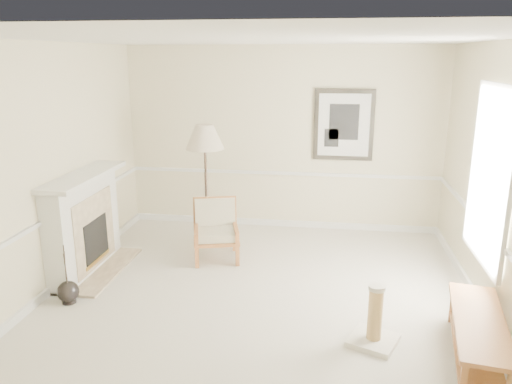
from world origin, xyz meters
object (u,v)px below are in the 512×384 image
scratching_post (374,325)px  floor_vase (68,292)px  armchair (216,227)px  bench (478,333)px  floor_lamp (205,140)px

scratching_post → floor_vase: bearing=174.3°
armchair → bench: size_ratio=0.53×
floor_lamp → scratching_post: 3.64m
floor_vase → armchair: armchair is taller
floor_vase → floor_lamp: size_ratio=0.40×
floor_vase → armchair: 2.12m
armchair → bench: (2.93, -2.09, -0.16)m
armchair → floor_lamp: bearing=100.2°
armchair → floor_lamp: floor_lamp is taller
floor_lamp → bench: bearing=-39.6°
bench → scratching_post: bearing=170.0°
scratching_post → armchair: bearing=136.3°
floor_lamp → armchair: bearing=-64.7°
floor_vase → scratching_post: size_ratio=1.16×
bench → floor_vase: bearing=173.4°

